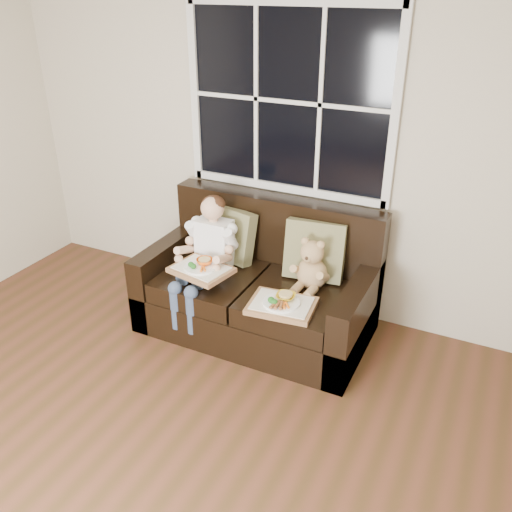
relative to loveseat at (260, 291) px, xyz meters
The scene contains 8 objects.
window_back 1.42m from the loveseat, 90.00° to the left, with size 1.62×0.04×1.37m.
loveseat is the anchor object (origin of this frame).
pillow_left 0.50m from the loveseat, 154.76° to the left, with size 0.45×0.29×0.42m.
pillow_right 0.54m from the loveseat, 22.34° to the left, with size 0.46×0.26×0.45m.
child 0.52m from the loveseat, 162.22° to the right, with size 0.39×0.60×0.88m.
teddy_bear 0.51m from the loveseat, ahead, with size 0.24×0.30×0.40m.
tray_left 0.52m from the loveseat, 136.88° to the right, with size 0.47×0.39×0.09m.
tray_right 0.51m from the loveseat, 46.24° to the right, with size 0.48×0.38×0.10m.
Camera 1 is at (1.68, -1.19, 2.45)m, focal length 38.00 mm.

